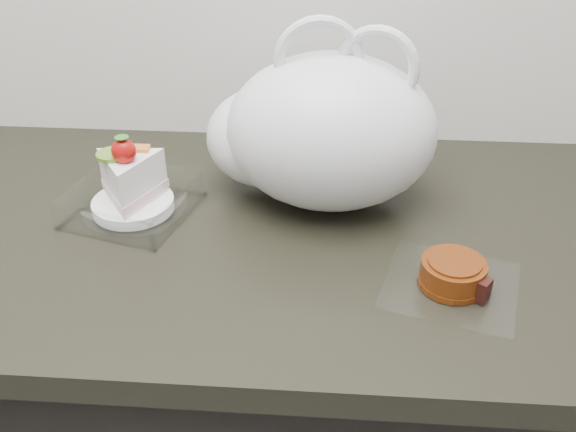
% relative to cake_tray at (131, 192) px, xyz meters
% --- Properties ---
extents(counter, '(2.04, 0.64, 0.90)m').
position_rel_cake_tray_xyz_m(counter, '(0.09, -0.02, -0.48)').
color(counter, black).
rests_on(counter, ground).
extents(cake_tray, '(0.21, 0.21, 0.13)m').
position_rel_cake_tray_xyz_m(cake_tray, '(0.00, 0.00, 0.00)').
color(cake_tray, white).
rests_on(cake_tray, counter).
extents(mooncake_wrap, '(0.20, 0.20, 0.04)m').
position_rel_cake_tray_xyz_m(mooncake_wrap, '(0.46, -0.15, -0.02)').
color(mooncake_wrap, white).
rests_on(mooncake_wrap, counter).
extents(plastic_bag, '(0.36, 0.26, 0.29)m').
position_rel_cake_tray_xyz_m(plastic_bag, '(0.28, 0.06, 0.08)').
color(plastic_bag, white).
rests_on(plastic_bag, counter).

